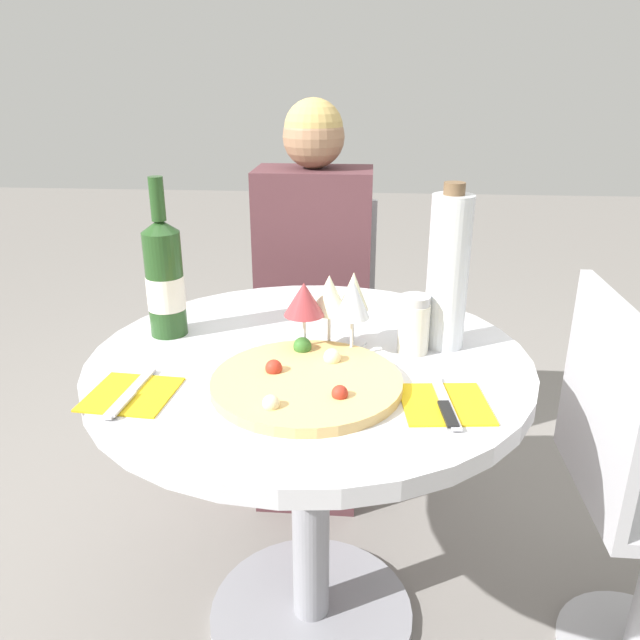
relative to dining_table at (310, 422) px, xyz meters
name	(u,v)px	position (x,y,z in m)	size (l,w,h in m)	color
ground_plane	(311,615)	(0.00, 0.00, -0.56)	(12.00, 12.00, 0.00)	gray
dining_table	(310,422)	(0.00, 0.00, 0.00)	(0.91, 0.91, 0.72)	gray
chair_behind_diner	(316,333)	(-0.06, 0.79, -0.12)	(0.39, 0.39, 0.87)	#ADADB2
seated_diner	(312,321)	(-0.06, 0.64, -0.02)	(0.36, 0.46, 1.20)	#512D33
pizza_large	(306,382)	(0.01, -0.15, 0.17)	(0.36, 0.36, 0.05)	#DBB26B
wine_bottle	(165,278)	(-0.32, 0.09, 0.29)	(0.08, 0.08, 0.35)	#23471E
tall_carafe	(448,272)	(0.28, 0.07, 0.33)	(0.09, 0.09, 0.35)	silver
sugar_shaker	(414,325)	(0.21, 0.03, 0.22)	(0.06, 0.06, 0.12)	silver
wine_glass_front_right	(352,301)	(0.09, 0.00, 0.28)	(0.07, 0.07, 0.17)	silver
wine_glass_back_right	(354,293)	(0.09, 0.07, 0.28)	(0.06, 0.06, 0.16)	silver
wine_glass_center	(329,295)	(0.04, 0.03, 0.28)	(0.08, 0.08, 0.16)	silver
wine_glass_front_left	(304,301)	(-0.01, 0.00, 0.28)	(0.08, 0.08, 0.16)	silver
place_setting_left	(130,394)	(-0.31, -0.21, 0.17)	(0.16, 0.19, 0.01)	gold
place_setting_right	(445,404)	(0.26, -0.20, 0.17)	(0.16, 0.19, 0.01)	gold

